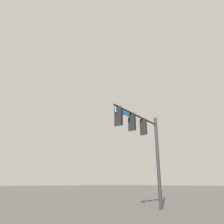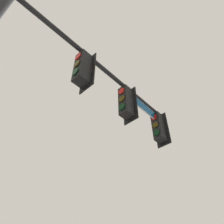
% 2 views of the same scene
% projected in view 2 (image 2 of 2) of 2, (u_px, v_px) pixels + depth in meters
% --- Properties ---
extents(signal_pole_near, '(6.32, 1.35, 7.32)m').
position_uv_depth(signal_pole_near, '(75.00, 93.00, 4.92)').
color(signal_pole_near, black).
rests_on(signal_pole_near, ground_plane).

